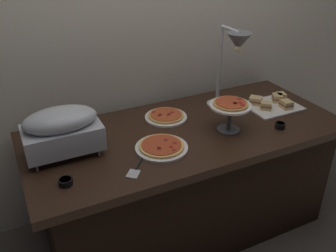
% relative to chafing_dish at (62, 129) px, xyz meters
% --- Properties ---
extents(ground_plane, '(8.00, 8.00, 0.00)m').
position_rel_chafing_dish_xyz_m(ground_plane, '(0.71, -0.04, -0.91)').
color(ground_plane, '#4C443D').
extents(back_wall, '(4.40, 0.04, 2.40)m').
position_rel_chafing_dish_xyz_m(back_wall, '(0.71, 0.46, 0.29)').
color(back_wall, beige).
rests_on(back_wall, ground_plane).
extents(buffet_table, '(1.90, 0.84, 0.76)m').
position_rel_chafing_dish_xyz_m(buffet_table, '(0.71, -0.04, -0.53)').
color(buffet_table, black).
rests_on(buffet_table, ground_plane).
extents(chafing_dish, '(0.39, 0.23, 0.27)m').
position_rel_chafing_dish_xyz_m(chafing_dish, '(0.00, 0.00, 0.00)').
color(chafing_dish, '#B7BABF').
rests_on(chafing_dish, buffet_table).
extents(heat_lamp, '(0.15, 0.32, 0.54)m').
position_rel_chafing_dish_xyz_m(heat_lamp, '(1.06, 0.03, 0.27)').
color(heat_lamp, '#B7BABF').
rests_on(heat_lamp, buffet_table).
extents(pizza_plate_front, '(0.29, 0.29, 0.03)m').
position_rel_chafing_dish_xyz_m(pizza_plate_front, '(0.48, -0.17, -0.14)').
color(pizza_plate_front, white).
rests_on(pizza_plate_front, buffet_table).
extents(pizza_plate_center, '(0.27, 0.27, 0.03)m').
position_rel_chafing_dish_xyz_m(pizza_plate_center, '(0.66, 0.14, -0.14)').
color(pizza_plate_center, white).
rests_on(pizza_plate_center, buffet_table).
extents(pizza_plate_raised_stand, '(0.24, 0.24, 0.19)m').
position_rel_chafing_dish_xyz_m(pizza_plate_raised_stand, '(0.93, -0.16, -0.00)').
color(pizza_plate_raised_stand, '#595B60').
rests_on(pizza_plate_raised_stand, buffet_table).
extents(sandwich_platter, '(0.34, 0.28, 0.06)m').
position_rel_chafing_dish_xyz_m(sandwich_platter, '(1.38, -0.01, -0.13)').
color(sandwich_platter, white).
rests_on(sandwich_platter, buffet_table).
extents(sauce_cup_near, '(0.07, 0.07, 0.03)m').
position_rel_chafing_dish_xyz_m(sauce_cup_near, '(-0.06, -0.26, -0.13)').
color(sauce_cup_near, black).
rests_on(sauce_cup_near, buffet_table).
extents(sauce_cup_far, '(0.06, 0.06, 0.04)m').
position_rel_chafing_dish_xyz_m(sauce_cup_far, '(1.21, -0.28, -0.13)').
color(sauce_cup_far, black).
rests_on(sauce_cup_far, buffet_table).
extents(serving_spatula, '(0.14, 0.15, 0.01)m').
position_rel_chafing_dish_xyz_m(serving_spatula, '(0.28, -0.30, -0.15)').
color(serving_spatula, '#B7BABF').
rests_on(serving_spatula, buffet_table).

